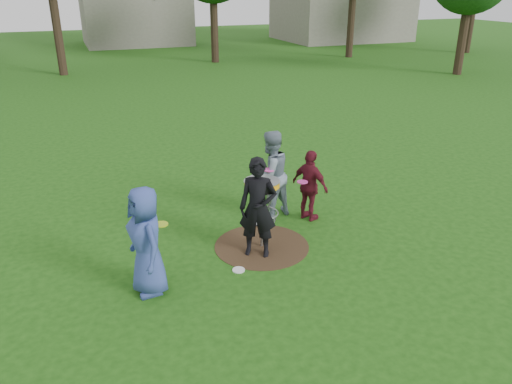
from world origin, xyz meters
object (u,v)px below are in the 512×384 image
object	(u,v)px
player_grey	(270,175)
player_blue	(146,241)
player_black	(258,208)
player_maroon	(310,186)
disc_golf_basket	(262,197)

from	to	relation	value
player_grey	player_blue	bearing A→B (deg)	14.97
player_blue	player_black	bearing A→B (deg)	92.25
player_black	player_grey	size ratio (longest dim) A/B	0.99
player_blue	player_maroon	size ratio (longest dim) A/B	1.19
player_grey	disc_golf_basket	distance (m)	1.34
player_maroon	player_blue	bearing A→B (deg)	87.80
disc_golf_basket	player_blue	bearing A→B (deg)	-162.32
disc_golf_basket	player_grey	bearing A→B (deg)	60.90
player_blue	player_black	xyz separation A→B (m)	(2.06, 0.47, 0.03)
player_grey	disc_golf_basket	bearing A→B (deg)	42.70
player_black	disc_golf_basket	world-z (taller)	player_black
player_blue	player_maroon	world-z (taller)	player_blue
player_blue	disc_golf_basket	xyz separation A→B (m)	(2.23, 0.71, 0.12)
player_maroon	disc_golf_basket	xyz separation A→B (m)	(-1.37, -0.74, 0.26)
player_black	player_grey	bearing A→B (deg)	90.17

